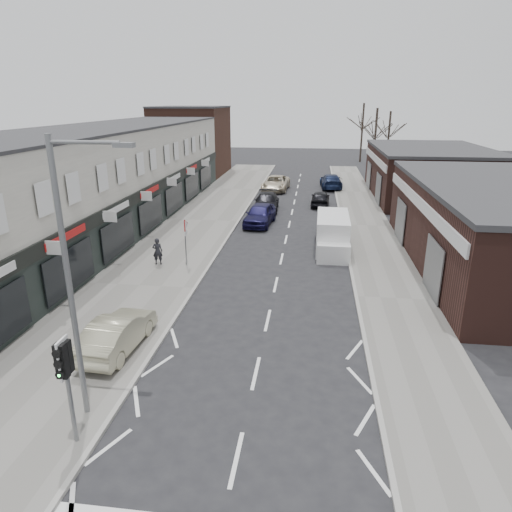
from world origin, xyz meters
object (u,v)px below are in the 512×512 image
(pedestrian, at_px, (158,251))
(parked_car_right_b, at_px, (320,198))
(parked_car_right_c, at_px, (331,181))
(street_lamp, at_px, (73,270))
(parked_car_left_b, at_px, (267,202))
(traffic_light, at_px, (65,367))
(sedan_on_pavement, at_px, (118,333))
(parked_car_right_a, at_px, (331,227))
(white_van, at_px, (332,234))
(warning_sign, at_px, (186,229))
(parked_car_left_a, at_px, (260,214))
(parked_car_left_c, at_px, (276,183))

(pedestrian, xyz_separation_m, parked_car_right_b, (9.13, 16.79, -0.22))
(parked_car_right_c, bearing_deg, street_lamp, 74.60)
(parked_car_left_b, bearing_deg, pedestrian, -109.80)
(traffic_light, bearing_deg, sedan_on_pavement, 99.69)
(pedestrian, xyz_separation_m, parked_car_right_a, (9.80, 7.11, -0.17))
(sedan_on_pavement, distance_m, parked_car_right_b, 26.99)
(street_lamp, bearing_deg, pedestrian, 100.18)
(sedan_on_pavement, height_order, pedestrian, pedestrian)
(white_van, bearing_deg, traffic_light, -111.26)
(street_lamp, xyz_separation_m, parked_car_right_c, (8.03, 38.28, -3.87))
(sedan_on_pavement, bearing_deg, parked_car_right_b, -102.79)
(parked_car_right_a, bearing_deg, parked_car_left_b, -60.31)
(traffic_light, distance_m, warning_sign, 14.04)
(white_van, height_order, parked_car_right_b, white_van)
(parked_car_left_a, height_order, parked_car_left_c, parked_car_left_a)
(street_lamp, bearing_deg, parked_car_right_c, 78.16)
(parked_car_right_c, bearing_deg, parked_car_left_c, 15.74)
(parked_car_right_a, bearing_deg, street_lamp, 63.95)
(warning_sign, bearing_deg, parked_car_right_a, 40.57)
(warning_sign, xyz_separation_m, parked_car_right_c, (8.66, 25.48, -1.45))
(parked_car_left_a, xyz_separation_m, parked_car_right_a, (5.20, -2.62, -0.08))
(sedan_on_pavement, xyz_separation_m, pedestrian, (-1.59, 9.13, 0.09))
(white_van, height_order, parked_car_right_c, white_van)
(parked_car_right_c, bearing_deg, warning_sign, 67.67)
(traffic_light, height_order, pedestrian, traffic_light)
(warning_sign, distance_m, parked_car_right_c, 26.95)
(white_van, bearing_deg, parked_car_left_b, 117.67)
(street_lamp, bearing_deg, parked_car_left_b, 85.12)
(parked_car_left_c, relative_size, parked_car_right_a, 1.24)
(parked_car_left_b, relative_size, parked_car_left_c, 0.91)
(traffic_light, xyz_separation_m, parked_car_left_b, (2.20, 28.44, -1.71))
(street_lamp, height_order, parked_car_right_b, street_lamp)
(street_lamp, height_order, parked_car_right_a, street_lamp)
(white_van, relative_size, parked_car_right_b, 1.41)
(parked_car_right_b, bearing_deg, street_lamp, 78.97)
(parked_car_left_a, xyz_separation_m, parked_car_left_c, (0.00, 13.88, -0.05))
(white_van, bearing_deg, pedestrian, -155.42)
(parked_car_left_a, bearing_deg, traffic_light, -89.85)
(parked_car_right_b, bearing_deg, traffic_light, 79.70)
(white_van, distance_m, sedan_on_pavement, 15.74)
(parked_car_left_a, bearing_deg, parked_car_left_c, 95.47)
(parked_car_left_c, distance_m, parked_car_right_c, 6.04)
(traffic_light, xyz_separation_m, parked_car_right_a, (7.40, 21.00, -1.70))
(parked_car_right_c, bearing_deg, parked_car_left_b, 59.16)
(traffic_light, xyz_separation_m, parked_car_right_c, (7.90, 39.50, -1.67))
(parked_car_left_b, bearing_deg, parked_car_right_a, -57.34)
(white_van, height_order, parked_car_left_c, white_van)
(warning_sign, bearing_deg, sedan_on_pavement, -90.34)
(warning_sign, bearing_deg, parked_car_right_c, 71.23)
(warning_sign, xyz_separation_m, parked_car_left_c, (2.96, 23.49, -1.45))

